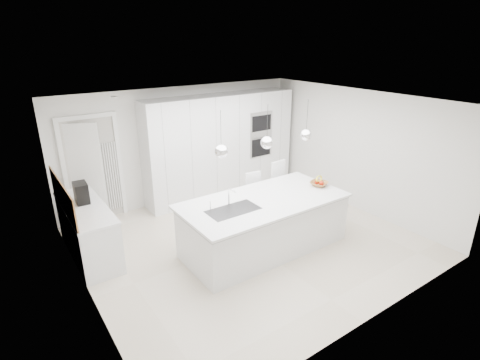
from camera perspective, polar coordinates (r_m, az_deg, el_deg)
floor at (r=6.85m, az=1.45°, el=-9.37°), size 5.50×5.50×0.00m
wall_back at (r=8.35m, az=-8.68°, el=5.41°), size 5.50×0.00×5.50m
wall_left at (r=5.30m, az=-23.33°, el=-5.53°), size 0.00×5.00×5.00m
ceiling at (r=5.99m, az=1.67°, el=11.75°), size 5.50×5.50×0.00m
tall_cabinets at (r=8.50m, az=-2.89°, el=5.19°), size 3.60×0.60×2.30m
oven_stack at (r=8.70m, az=3.24°, el=6.92°), size 0.62×0.04×1.05m
doorway_frame at (r=7.78m, az=-21.41°, el=1.25°), size 1.11×0.08×2.13m
hallway_door at (r=7.69m, az=-23.09°, el=0.63°), size 0.76×0.38×2.00m
radiator at (r=7.90m, az=-19.00°, el=0.50°), size 0.32×0.04×1.40m
left_base_cabinets at (r=6.76m, az=-22.12°, el=-7.32°), size 0.60×1.80×0.86m
left_worktop at (r=6.57m, az=-22.65°, el=-3.85°), size 0.62×1.82×0.04m
oak_backsplash at (r=6.43m, az=-25.45°, el=-2.21°), size 0.02×1.80×0.50m
island_base at (r=6.48m, az=3.78°, el=-6.92°), size 2.80×1.20×0.86m
island_worktop at (r=6.32m, az=3.60°, el=-3.14°), size 2.84×1.40×0.04m
island_sink at (r=5.96m, az=-1.05°, el=-5.30°), size 0.84×0.44×0.18m
island_tap at (r=6.04m, az=-1.73°, el=-2.53°), size 0.02×0.02×0.30m
pendant_left at (r=5.47m, az=-2.88°, el=4.38°), size 0.20×0.20×0.20m
pendant_mid at (r=5.94m, az=4.12°, el=5.71°), size 0.20×0.20×0.20m
pendant_right at (r=6.49m, az=10.03°, el=6.76°), size 0.20×0.20×0.20m
fruit_bowl at (r=7.01m, az=11.95°, el=-0.57°), size 0.40×0.40×0.08m
espresso_machine at (r=6.66m, az=-23.05°, el=-1.81°), size 0.22×0.33×0.34m
bar_stool_left at (r=7.24m, az=2.60°, el=-3.02°), size 0.40×0.51×1.04m
bar_stool_right at (r=7.59m, az=6.44°, el=-1.55°), size 0.43×0.56×1.14m
apple_a at (r=6.95m, az=12.33°, el=-0.51°), size 0.08×0.08×0.08m
apple_b at (r=6.96m, az=12.24°, el=-0.45°), size 0.08×0.08×0.08m
apple_c at (r=6.99m, az=11.62°, el=-0.35°), size 0.08×0.08×0.08m
banana_bunch at (r=7.01m, az=11.94°, el=0.18°), size 0.25×0.18×0.23m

